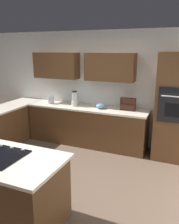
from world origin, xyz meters
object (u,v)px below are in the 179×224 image
at_px(wall_oven, 177,108).
at_px(mixing_bowl, 101,106).
at_px(spice_rack, 128,104).
at_px(blender, 75,99).
at_px(kettle, 51,100).

bearing_deg(wall_oven, mixing_bowl, -0.34).
xyz_separation_m(wall_oven, mixing_bowl, (1.60, -0.01, -0.11)).
distance_m(mixing_bowl, spice_rack, 0.61).
xyz_separation_m(blender, mixing_bowl, (-0.65, -0.00, -0.09)).
xyz_separation_m(mixing_bowl, spice_rack, (-0.60, -0.07, 0.08)).
distance_m(blender, kettle, 0.65).
distance_m(blender, mixing_bowl, 0.66).
relative_size(wall_oven, blender, 6.06).
relative_size(blender, kettle, 1.88).
xyz_separation_m(wall_oven, kettle, (2.90, -0.01, -0.08)).
bearing_deg(kettle, spice_rack, -177.76).
bearing_deg(blender, spice_rack, -176.59).
relative_size(wall_oven, mixing_bowl, 10.28).
xyz_separation_m(blender, kettle, (0.65, -0.00, -0.06)).
bearing_deg(blender, kettle, -0.00).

